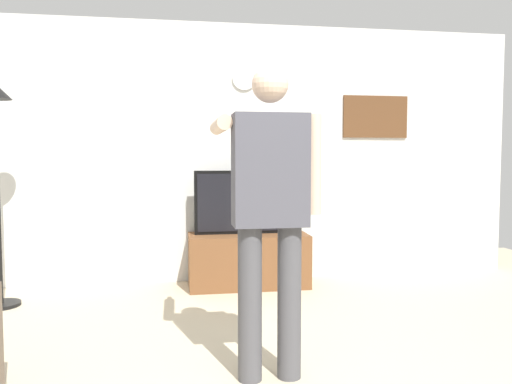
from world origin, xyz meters
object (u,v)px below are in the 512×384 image
television (248,202)px  person_standing_nearer_lamp (269,203)px  tv_stand (248,260)px  framed_picture (375,117)px  wall_clock (244,78)px

television → person_standing_nearer_lamp: (-0.19, -2.20, 0.19)m
tv_stand → television: size_ratio=1.11×
framed_picture → person_standing_nearer_lamp: bearing=-123.8°
framed_picture → television: bearing=-170.3°
tv_stand → wall_clock: wall_clock is taller
person_standing_nearer_lamp → framed_picture: bearing=56.2°
wall_clock → person_standing_nearer_lamp: (-0.19, -2.45, -1.10)m
tv_stand → television: (0.00, 0.05, 0.59)m
tv_stand → framed_picture: bearing=11.5°
tv_stand → television: bearing=90.0°
tv_stand → wall_clock: bearing=90.0°
tv_stand → television: television is taller
television → person_standing_nearer_lamp: person_standing_nearer_lamp is taller
wall_clock → framed_picture: (1.45, 0.00, -0.38)m
television → wall_clock: size_ratio=4.34×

